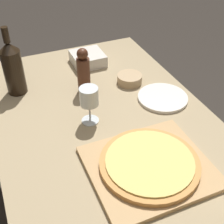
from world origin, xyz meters
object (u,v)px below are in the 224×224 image
object	(u,v)px
pizza	(150,163)
pepper_mill	(83,72)
wine_glass	(89,98)
wine_bottle	(13,67)
small_bowl	(130,79)

from	to	relation	value
pizza	pepper_mill	distance (m)	0.54
pizza	wine_glass	distance (m)	0.34
wine_bottle	wine_glass	bearing A→B (deg)	-54.86
pizza	pepper_mill	size ratio (longest dim) A/B	1.59
wine_glass	pizza	bearing A→B (deg)	-73.03
pizza	wine_bottle	world-z (taller)	wine_bottle
small_bowl	pepper_mill	bearing A→B (deg)	175.30
wine_bottle	pepper_mill	size ratio (longest dim) A/B	1.45
pizza	small_bowl	world-z (taller)	pizza
wine_bottle	pepper_mill	xyz separation A→B (m)	(0.28, -0.11, -0.02)
wine_bottle	pepper_mill	distance (m)	0.30
wine_glass	pepper_mill	bearing A→B (deg)	76.82
pepper_mill	small_bowl	bearing A→B (deg)	-4.70
wine_bottle	small_bowl	distance (m)	0.53
pizza	small_bowl	bearing A→B (deg)	71.45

